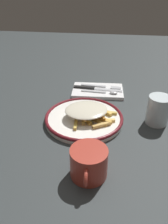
{
  "coord_description": "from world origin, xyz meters",
  "views": [
    {
      "loc": [
        0.65,
        0.09,
        0.44
      ],
      "look_at": [
        0.0,
        0.0,
        0.04
      ],
      "focal_mm": 36.32,
      "sensor_mm": 36.0,
      "label": 1
    }
  ],
  "objects_px": {
    "coffee_mug": "(89,163)",
    "plate": "(84,118)",
    "knife": "(93,88)",
    "spoon": "(106,92)",
    "water_glass": "(158,110)",
    "fries_heap": "(88,111)",
    "napkin": "(98,91)",
    "fork": "(101,86)"
  },
  "relations": [
    {
      "from": "coffee_mug",
      "to": "plate",
      "type": "bearing_deg",
      "value": -169.64
    },
    {
      "from": "knife",
      "to": "plate",
      "type": "bearing_deg",
      "value": -2.68
    },
    {
      "from": "coffee_mug",
      "to": "spoon",
      "type": "bearing_deg",
      "value": 177.36
    },
    {
      "from": "spoon",
      "to": "water_glass",
      "type": "xyz_separation_m",
      "value": [
        0.17,
        0.18,
        0.03
      ]
    },
    {
      "from": "plate",
      "to": "coffee_mug",
      "type": "bearing_deg",
      "value": 10.36
    },
    {
      "from": "fries_heap",
      "to": "napkin",
      "type": "bearing_deg",
      "value": 175.81
    },
    {
      "from": "plate",
      "to": "fries_heap",
      "type": "relative_size",
      "value": 1.41
    },
    {
      "from": "knife",
      "to": "coffee_mug",
      "type": "height_order",
      "value": "coffee_mug"
    },
    {
      "from": "fries_heap",
      "to": "fork",
      "type": "bearing_deg",
      "value": 173.51
    },
    {
      "from": "fork",
      "to": "coffee_mug",
      "type": "distance_m",
      "value": 0.5
    },
    {
      "from": "plate",
      "to": "napkin",
      "type": "distance_m",
      "value": 0.23
    },
    {
      "from": "fork",
      "to": "water_glass",
      "type": "xyz_separation_m",
      "value": [
        0.23,
        0.21,
        0.03
      ]
    },
    {
      "from": "knife",
      "to": "coffee_mug",
      "type": "xyz_separation_m",
      "value": [
        0.47,
        0.03,
        0.02
      ]
    },
    {
      "from": "plate",
      "to": "fork",
      "type": "height_order",
      "value": "plate"
    },
    {
      "from": "plate",
      "to": "spoon",
      "type": "distance_m",
      "value": 0.21
    },
    {
      "from": "fork",
      "to": "knife",
      "type": "height_order",
      "value": "knife"
    },
    {
      "from": "coffee_mug",
      "to": "napkin",
      "type": "bearing_deg",
      "value": -178.21
    },
    {
      "from": "knife",
      "to": "spoon",
      "type": "relative_size",
      "value": 1.38
    },
    {
      "from": "plate",
      "to": "napkin",
      "type": "height_order",
      "value": "plate"
    },
    {
      "from": "fries_heap",
      "to": "water_glass",
      "type": "distance_m",
      "value": 0.24
    },
    {
      "from": "fork",
      "to": "water_glass",
      "type": "distance_m",
      "value": 0.31
    },
    {
      "from": "knife",
      "to": "spoon",
      "type": "height_order",
      "value": "spoon"
    },
    {
      "from": "fork",
      "to": "knife",
      "type": "xyz_separation_m",
      "value": [
        0.03,
        -0.03,
        0.0
      ]
    },
    {
      "from": "napkin",
      "to": "water_glass",
      "type": "bearing_deg",
      "value": 46.98
    },
    {
      "from": "spoon",
      "to": "plate",
      "type": "bearing_deg",
      "value": -18.14
    },
    {
      "from": "fries_heap",
      "to": "napkin",
      "type": "distance_m",
      "value": 0.23
    },
    {
      "from": "knife",
      "to": "fork",
      "type": "bearing_deg",
      "value": 129.8
    },
    {
      "from": "plate",
      "to": "water_glass",
      "type": "distance_m",
      "value": 0.25
    },
    {
      "from": "plate",
      "to": "coffee_mug",
      "type": "distance_m",
      "value": 0.25
    },
    {
      "from": "napkin",
      "to": "knife",
      "type": "relative_size",
      "value": 1.02
    },
    {
      "from": "spoon",
      "to": "coffee_mug",
      "type": "distance_m",
      "value": 0.44
    },
    {
      "from": "napkin",
      "to": "coffee_mug",
      "type": "distance_m",
      "value": 0.47
    },
    {
      "from": "napkin",
      "to": "coffee_mug",
      "type": "bearing_deg",
      "value": 1.79
    },
    {
      "from": "fork",
      "to": "spoon",
      "type": "xyz_separation_m",
      "value": [
        0.06,
        0.02,
        0.0
      ]
    },
    {
      "from": "plate",
      "to": "spoon",
      "type": "xyz_separation_m",
      "value": [
        -0.2,
        0.06,
        0.01
      ]
    },
    {
      "from": "plate",
      "to": "water_glass",
      "type": "height_order",
      "value": "water_glass"
    },
    {
      "from": "knife",
      "to": "spoon",
      "type": "xyz_separation_m",
      "value": [
        0.03,
        0.05,
        0.0
      ]
    },
    {
      "from": "water_glass",
      "to": "coffee_mug",
      "type": "bearing_deg",
      "value": -37.51
    },
    {
      "from": "coffee_mug",
      "to": "fork",
      "type": "bearing_deg",
      "value": -179.72
    },
    {
      "from": "fries_heap",
      "to": "spoon",
      "type": "height_order",
      "value": "fries_heap"
    },
    {
      "from": "spoon",
      "to": "water_glass",
      "type": "height_order",
      "value": "water_glass"
    },
    {
      "from": "fork",
      "to": "spoon",
      "type": "bearing_deg",
      "value": 21.68
    }
  ]
}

